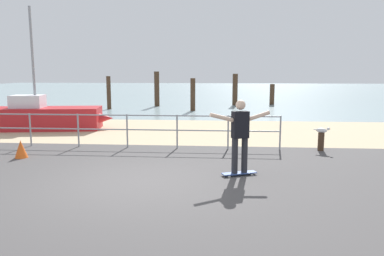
% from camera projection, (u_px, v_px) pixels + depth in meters
% --- Properties ---
extents(ground_plane, '(24.00, 10.00, 0.04)m').
position_uv_depth(ground_plane, '(116.00, 200.00, 6.97)').
color(ground_plane, '#474444').
rests_on(ground_plane, ground).
extents(beach_strip, '(24.00, 6.00, 0.04)m').
position_uv_depth(beach_strip, '(172.00, 131.00, 14.85)').
color(beach_strip, tan).
rests_on(beach_strip, ground).
extents(sea_surface, '(72.00, 50.00, 0.04)m').
position_uv_depth(sea_surface, '(205.00, 91.00, 42.43)').
color(sea_surface, '#849EA3').
rests_on(sea_surface, ground).
extents(railing_fence, '(10.86, 0.05, 1.05)m').
position_uv_depth(railing_fence, '(102.00, 125.00, 11.53)').
color(railing_fence, gray).
rests_on(railing_fence, ground).
extents(sailboat, '(5.06, 2.05, 4.81)m').
position_uv_depth(sailboat, '(48.00, 117.00, 15.02)').
color(sailboat, '#B21E23').
rests_on(sailboat, ground).
extents(skateboard, '(0.82, 0.49, 0.08)m').
position_uv_depth(skateboard, '(239.00, 173.00, 8.50)').
color(skateboard, '#334C8C').
rests_on(skateboard, ground).
extents(skateboarder, '(1.37, 0.63, 1.65)m').
position_uv_depth(skateboarder, '(240.00, 132.00, 8.35)').
color(skateboarder, '#26262B').
rests_on(skateboarder, skateboard).
extents(bollard_short, '(0.18, 0.18, 0.56)m').
position_uv_depth(bollard_short, '(321.00, 142.00, 11.09)').
color(bollard_short, '#422D1E').
rests_on(bollard_short, ground).
extents(seagull, '(0.46, 0.27, 0.18)m').
position_uv_depth(seagull, '(322.00, 130.00, 11.02)').
color(seagull, white).
rests_on(seagull, bollard_short).
extents(groyne_post_0, '(0.25, 0.25, 2.02)m').
position_uv_depth(groyne_post_0, '(109.00, 93.00, 22.66)').
color(groyne_post_0, '#422D1E').
rests_on(groyne_post_0, ground).
extents(groyne_post_1, '(0.33, 0.33, 2.28)m').
position_uv_depth(groyne_post_1, '(157.00, 89.00, 24.55)').
color(groyne_post_1, '#422D1E').
rests_on(groyne_post_1, ground).
extents(groyne_post_2, '(0.29, 0.29, 1.92)m').
position_uv_depth(groyne_post_2, '(193.00, 95.00, 21.83)').
color(groyne_post_2, '#422D1E').
rests_on(groyne_post_2, ground).
extents(groyne_post_3, '(0.35, 0.35, 2.13)m').
position_uv_depth(groyne_post_3, '(235.00, 90.00, 25.17)').
color(groyne_post_3, '#422D1E').
rests_on(groyne_post_3, ground).
extents(groyne_post_4, '(0.32, 0.32, 1.43)m').
position_uv_depth(groyne_post_4, '(272.00, 94.00, 25.80)').
color(groyne_post_4, '#422D1E').
rests_on(groyne_post_4, ground).
extents(traffic_cone, '(0.36, 0.36, 0.50)m').
position_uv_depth(traffic_cone, '(21.00, 149.00, 10.18)').
color(traffic_cone, '#E55919').
rests_on(traffic_cone, ground).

